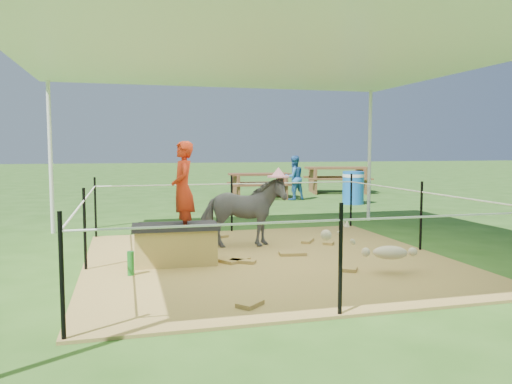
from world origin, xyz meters
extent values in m
plane|color=#2D5919|center=(0.00, 0.00, 0.00)|extent=(90.00, 90.00, 0.00)
cube|color=brown|center=(0.00, 0.00, 0.01)|extent=(4.60, 4.60, 0.03)
cylinder|color=silver|center=(-3.00, 3.00, 1.30)|extent=(0.07, 0.07, 2.60)
cylinder|color=silver|center=(3.00, 3.00, 1.30)|extent=(0.07, 0.07, 2.60)
cube|color=white|center=(0.00, 0.00, 2.64)|extent=(6.30, 6.30, 0.08)
cube|color=white|center=(0.00, 0.00, 2.79)|extent=(3.30, 3.30, 0.22)
cylinder|color=black|center=(-2.25, 2.25, 0.50)|extent=(0.04, 0.04, 1.00)
cylinder|color=black|center=(0.00, 2.25, 0.50)|extent=(0.04, 0.04, 1.00)
cylinder|color=black|center=(2.25, 2.25, 0.50)|extent=(0.04, 0.04, 1.00)
cylinder|color=black|center=(-2.25, 0.00, 0.50)|extent=(0.04, 0.04, 1.00)
cylinder|color=black|center=(2.25, 0.00, 0.50)|extent=(0.04, 0.04, 1.00)
cylinder|color=black|center=(-2.25, -2.25, 0.50)|extent=(0.04, 0.04, 1.00)
cylinder|color=black|center=(0.00, -2.25, 0.50)|extent=(0.04, 0.04, 1.00)
cylinder|color=white|center=(0.00, 2.25, 0.85)|extent=(4.50, 0.02, 0.02)
cylinder|color=white|center=(0.00, -2.25, 0.85)|extent=(4.50, 0.02, 0.02)
cylinder|color=white|center=(2.25, 0.00, 0.85)|extent=(0.02, 4.50, 0.02)
cylinder|color=white|center=(-2.25, 0.00, 0.85)|extent=(0.02, 4.50, 0.02)
cube|color=olive|center=(-1.19, 0.02, 0.25)|extent=(1.00, 0.53, 0.44)
cube|color=black|center=(-1.19, 0.02, 0.50)|extent=(1.07, 0.59, 0.05)
imported|color=red|center=(-1.09, 0.02, 1.06)|extent=(0.30, 0.44, 1.18)
cylinder|color=#186E20|center=(-1.74, -0.43, 0.17)|extent=(0.08, 0.08, 0.27)
imported|color=#46464B|center=(-0.14, 0.81, 0.54)|extent=(1.24, 0.64, 1.02)
cylinder|color=pink|center=(-0.14, 0.81, 1.12)|extent=(0.32, 0.32, 0.15)
cylinder|color=blue|center=(4.02, 5.83, 0.43)|extent=(0.68, 0.68, 0.86)
cube|color=brown|center=(2.04, 7.93, 0.37)|extent=(1.86, 1.41, 0.74)
cube|color=#543B1D|center=(4.99, 9.06, 0.43)|extent=(2.32, 1.89, 0.85)
imported|color=#2E6AB0|center=(2.86, 7.22, 0.63)|extent=(0.70, 0.59, 1.26)
camera|label=1|loc=(-1.78, -6.14, 1.46)|focal=35.00mm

